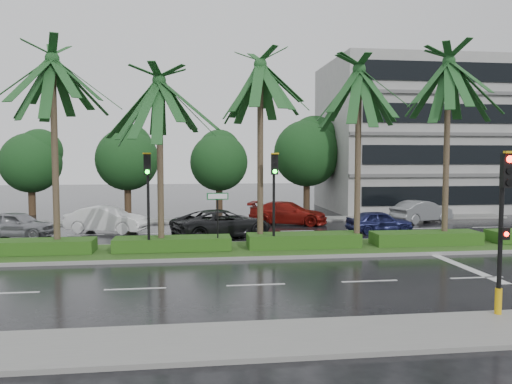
{
  "coord_description": "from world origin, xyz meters",
  "views": [
    {
      "loc": [
        -2.12,
        -21.48,
        4.32
      ],
      "look_at": [
        0.84,
        1.5,
        2.7
      ],
      "focal_mm": 35.0,
      "sensor_mm": 36.0,
      "label": 1
    }
  ],
  "objects": [
    {
      "name": "ground",
      "position": [
        0.0,
        0.0,
        0.0
      ],
      "size": [
        120.0,
        120.0,
        0.0
      ],
      "primitive_type": "plane",
      "color": "black",
      "rests_on": "ground"
    },
    {
      "name": "near_sidewalk",
      "position": [
        0.0,
        -10.2,
        0.06
      ],
      "size": [
        40.0,
        2.4,
        0.12
      ],
      "primitive_type": "cube",
      "color": "slate",
      "rests_on": "ground"
    },
    {
      "name": "far_sidewalk",
      "position": [
        0.0,
        12.0,
        0.06
      ],
      "size": [
        40.0,
        2.0,
        0.12
      ],
      "primitive_type": "cube",
      "color": "slate",
      "rests_on": "ground"
    },
    {
      "name": "median",
      "position": [
        0.0,
        1.0,
        0.08
      ],
      "size": [
        36.0,
        4.0,
        0.15
      ],
      "color": "gray",
      "rests_on": "ground"
    },
    {
      "name": "hedge",
      "position": [
        0.0,
        1.0,
        0.45
      ],
      "size": [
        35.2,
        1.4,
        0.6
      ],
      "color": "#1C4413",
      "rests_on": "median"
    },
    {
      "name": "lane_markings",
      "position": [
        3.04,
        -0.43,
        0.01
      ],
      "size": [
        34.0,
        13.06,
        0.01
      ],
      "color": "silver",
      "rests_on": "ground"
    },
    {
      "name": "palm_row",
      "position": [
        -1.25,
        1.02,
        7.69
      ],
      "size": [
        26.3,
        4.2,
        9.52
      ],
      "color": "#3F3124",
      "rests_on": "median"
    },
    {
      "name": "signal_near",
      "position": [
        6.0,
        -9.39,
        2.5
      ],
      "size": [
        0.34,
        0.45,
        4.36
      ],
      "color": "black",
      "rests_on": "near_sidewalk"
    },
    {
      "name": "signal_median_left",
      "position": [
        -4.0,
        0.3,
        3.0
      ],
      "size": [
        0.34,
        0.42,
        4.36
      ],
      "color": "black",
      "rests_on": "median"
    },
    {
      "name": "signal_median_right",
      "position": [
        1.5,
        0.3,
        3.0
      ],
      "size": [
        0.34,
        0.42,
        4.36
      ],
      "color": "black",
      "rests_on": "median"
    },
    {
      "name": "street_sign",
      "position": [
        -1.0,
        0.48,
        2.12
      ],
      "size": [
        0.95,
        0.09,
        2.6
      ],
      "color": "black",
      "rests_on": "median"
    },
    {
      "name": "bg_trees",
      "position": [
        1.95,
        17.59,
        4.6
      ],
      "size": [
        32.89,
        5.31,
        7.67
      ],
      "color": "#3D291C",
      "rests_on": "ground"
    },
    {
      "name": "building",
      "position": [
        17.0,
        18.0,
        6.0
      ],
      "size": [
        16.0,
        10.0,
        12.0
      ],
      "primitive_type": "cube",
      "color": "gray",
      "rests_on": "ground"
    },
    {
      "name": "car_silver",
      "position": [
        -11.5,
        6.58,
        0.71
      ],
      "size": [
        2.53,
        4.42,
        1.42
      ],
      "primitive_type": "imported",
      "rotation": [
        0.0,
        0.0,
        1.35
      ],
      "color": "gray",
      "rests_on": "ground"
    },
    {
      "name": "car_white",
      "position": [
        -7.0,
        7.79,
        0.75
      ],
      "size": [
        2.82,
        4.82,
        1.5
      ],
      "primitive_type": "imported",
      "rotation": [
        0.0,
        0.0,
        1.28
      ],
      "color": "white",
      "rests_on": "ground"
    },
    {
      "name": "car_darkgrey",
      "position": [
        -0.5,
        5.18,
        0.76
      ],
      "size": [
        4.48,
        6.0,
        1.52
      ],
      "primitive_type": "imported",
      "rotation": [
        0.0,
        0.0,
        1.98
      ],
      "color": "black",
      "rests_on": "ground"
    },
    {
      "name": "car_red",
      "position": [
        4.0,
        9.91,
        0.73
      ],
      "size": [
        3.68,
        5.42,
        1.46
      ],
      "primitive_type": "imported",
      "rotation": [
        0.0,
        0.0,
        1.21
      ],
      "color": "maroon",
      "rests_on": "ground"
    },
    {
      "name": "car_blue",
      "position": [
        8.5,
        5.69,
        0.64
      ],
      "size": [
        1.82,
        3.87,
        1.28
      ],
      "primitive_type": "imported",
      "rotation": [
        0.0,
        0.0,
        1.65
      ],
      "color": "navy",
      "rests_on": "ground"
    },
    {
      "name": "car_grey",
      "position": [
        13.0,
        9.76,
        0.73
      ],
      "size": [
        3.07,
        4.67,
        1.46
      ],
      "primitive_type": "imported",
      "rotation": [
        0.0,
        0.0,
        1.95
      ],
      "color": "slate",
      "rests_on": "ground"
    }
  ]
}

